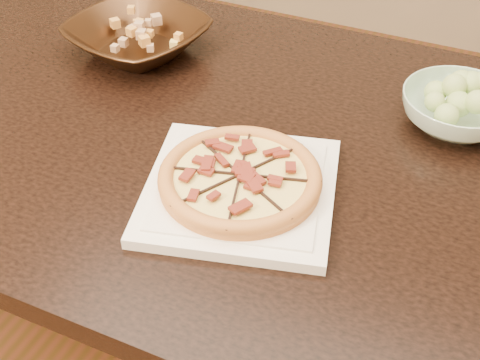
{
  "coord_description": "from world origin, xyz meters",
  "views": [
    {
      "loc": [
        0.44,
        -0.73,
        1.42
      ],
      "look_at": [
        0.13,
        -0.03,
        0.78
      ],
      "focal_mm": 50.0,
      "sensor_mm": 36.0,
      "label": 1
    }
  ],
  "objects_px": {
    "plate": "(240,190)",
    "bronze_bowl": "(138,37)",
    "dining_table": "(214,175)",
    "pizza": "(240,178)",
    "salad_bowl": "(458,110)"
  },
  "relations": [
    {
      "from": "plate",
      "to": "bronze_bowl",
      "type": "distance_m",
      "value": 0.48
    },
    {
      "from": "plate",
      "to": "pizza",
      "type": "xyz_separation_m",
      "value": [
        0.0,
        0.0,
        0.02
      ]
    },
    {
      "from": "dining_table",
      "to": "plate",
      "type": "distance_m",
      "value": 0.21
    },
    {
      "from": "plate",
      "to": "salad_bowl",
      "type": "height_order",
      "value": "salad_bowl"
    },
    {
      "from": "dining_table",
      "to": "pizza",
      "type": "xyz_separation_m",
      "value": [
        0.11,
        -0.14,
        0.14
      ]
    },
    {
      "from": "bronze_bowl",
      "to": "salad_bowl",
      "type": "height_order",
      "value": "bronze_bowl"
    },
    {
      "from": "plate",
      "to": "bronze_bowl",
      "type": "relative_size",
      "value": 1.31
    },
    {
      "from": "pizza",
      "to": "bronze_bowl",
      "type": "bearing_deg",
      "value": 139.18
    },
    {
      "from": "dining_table",
      "to": "pizza",
      "type": "bearing_deg",
      "value": -50.32
    },
    {
      "from": "dining_table",
      "to": "salad_bowl",
      "type": "distance_m",
      "value": 0.44
    },
    {
      "from": "plate",
      "to": "bronze_bowl",
      "type": "height_order",
      "value": "bronze_bowl"
    },
    {
      "from": "plate",
      "to": "salad_bowl",
      "type": "distance_m",
      "value": 0.41
    },
    {
      "from": "plate",
      "to": "bronze_bowl",
      "type": "bearing_deg",
      "value": 139.18
    },
    {
      "from": "dining_table",
      "to": "pizza",
      "type": "height_order",
      "value": "pizza"
    },
    {
      "from": "pizza",
      "to": "salad_bowl",
      "type": "relative_size",
      "value": 1.26
    }
  ]
}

